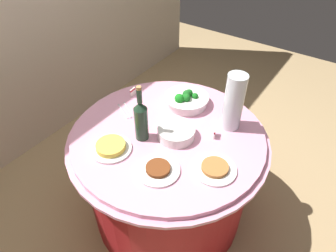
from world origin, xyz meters
TOP-DOWN VIEW (x-y plane):
  - ground_plane at (0.00, 0.00)m, footprint 6.00×6.00m
  - buffet_table at (0.00, 0.00)m, footprint 1.16×1.16m
  - broccoli_bowl at (0.29, 0.06)m, footprint 0.28×0.28m
  - plate_stack at (0.00, -0.06)m, footprint 0.21×0.21m
  - wine_bottle at (-0.11, 0.10)m, footprint 0.07×0.07m
  - decorative_fruit_vase at (0.26, -0.26)m, footprint 0.11×0.11m
  - serving_tongs at (0.02, 0.33)m, footprint 0.11×0.16m
  - food_plate_peanuts at (-0.10, -0.35)m, footprint 0.22×0.22m
  - food_plate_fried_egg at (-0.29, 0.17)m, footprint 0.22×0.22m
  - food_plate_stir_fry at (-0.26, -0.12)m, footprint 0.22×0.22m
  - label_placard_front at (0.12, -0.23)m, footprint 0.05×0.03m
  - label_placard_mid at (0.17, 0.40)m, footprint 0.05×0.01m

SIDE VIEW (x-z plane):
  - ground_plane at x=0.00m, z-range 0.00..0.00m
  - buffet_table at x=0.00m, z-range 0.01..0.75m
  - serving_tongs at x=0.02m, z-range 0.74..0.75m
  - food_plate_stir_fry at x=-0.26m, z-range 0.74..0.77m
  - food_plate_peanuts at x=-0.10m, z-range 0.74..0.77m
  - food_plate_fried_egg at x=-0.29m, z-range 0.74..0.78m
  - plate_stack at x=0.00m, z-range 0.74..0.80m
  - label_placard_front at x=0.12m, z-range 0.74..0.80m
  - label_placard_mid at x=0.17m, z-range 0.74..0.80m
  - broccoli_bowl at x=0.29m, z-range 0.73..0.83m
  - wine_bottle at x=-0.11m, z-range 0.70..1.04m
  - decorative_fruit_vase at x=0.26m, z-range 0.73..1.07m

